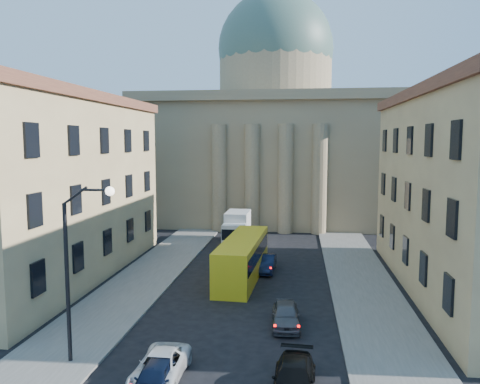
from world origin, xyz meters
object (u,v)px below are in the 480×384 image
object	(u,v)px
car_left_near	(155,378)
box_truck	(237,229)
street_lamp	(77,259)
city_bus	(243,257)

from	to	relation	value
car_left_near	box_truck	distance (m)	30.42
street_lamp	car_left_near	xyz separation A→B (m)	(4.45, -2.09, -4.64)
street_lamp	city_bus	size ratio (longest dim) A/B	0.76
car_left_near	street_lamp	bearing A→B (deg)	154.93
box_truck	car_left_near	bearing A→B (deg)	-88.60
street_lamp	box_truck	size ratio (longest dim) A/B	1.45
street_lamp	car_left_near	distance (m)	6.76
city_bus	box_truck	xyz separation A→B (m)	(-2.19, 12.73, -0.16)
city_bus	box_truck	world-z (taller)	box_truck
car_left_near	city_bus	xyz separation A→B (m)	(1.72, 17.67, 1.09)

